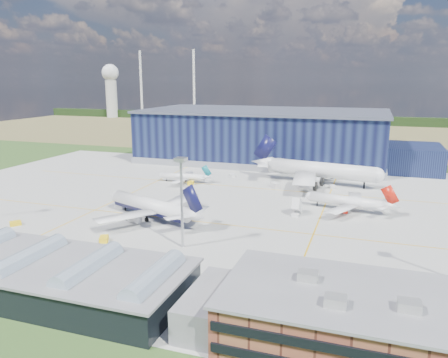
# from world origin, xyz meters

# --- Properties ---
(ground) EXTENTS (600.00, 600.00, 0.00)m
(ground) POSITION_xyz_m (0.00, 0.00, 0.00)
(ground) COLOR #304C1C
(ground) RESTS_ON ground
(apron) EXTENTS (220.00, 160.00, 0.08)m
(apron) POSITION_xyz_m (0.00, 10.00, 0.03)
(apron) COLOR #989994
(apron) RESTS_ON ground
(farmland) EXTENTS (600.00, 220.00, 0.01)m
(farmland) POSITION_xyz_m (0.00, 220.00, 0.00)
(farmland) COLOR olive
(farmland) RESTS_ON ground
(treeline) EXTENTS (600.00, 8.00, 8.00)m
(treeline) POSITION_xyz_m (0.00, 300.00, 4.00)
(treeline) COLOR black
(treeline) RESTS_ON ground
(horizon_dressing) EXTENTS (440.20, 18.00, 70.00)m
(horizon_dressing) POSITION_xyz_m (-191.30, 294.39, 34.20)
(horizon_dressing) COLOR silver
(horizon_dressing) RESTS_ON ground
(hangar) EXTENTS (145.00, 62.00, 26.10)m
(hangar) POSITION_xyz_m (2.81, 94.80, 11.62)
(hangar) COLOR black
(hangar) RESTS_ON ground
(ops_building) EXTENTS (46.00, 23.00, 10.90)m
(ops_building) POSITION_xyz_m (55.01, -60.00, 4.79)
(ops_building) COLOR brown
(ops_building) RESTS_ON ground
(glass_concourse) EXTENTS (78.00, 23.00, 8.60)m
(glass_concourse) POSITION_xyz_m (-6.45, -60.00, 3.69)
(glass_concourse) COLOR black
(glass_concourse) RESTS_ON ground
(light_mast_center) EXTENTS (2.60, 2.60, 23.00)m
(light_mast_center) POSITION_xyz_m (10.00, -30.00, 15.43)
(light_mast_center) COLOR #ADB0B4
(light_mast_center) RESTS_ON ground
(airliner_navy) EXTENTS (51.29, 50.79, 13.03)m
(airliner_navy) POSITION_xyz_m (-8.56, -12.00, 6.52)
(airliner_navy) COLOR white
(airliner_navy) RESTS_ON ground
(airliner_red) EXTENTS (35.57, 35.06, 9.83)m
(airliner_red) POSITION_xyz_m (46.80, 15.85, 4.92)
(airliner_red) COLOR white
(airliner_red) RESTS_ON ground
(airliner_widebody) EXTENTS (63.82, 62.83, 18.09)m
(airliner_widebody) POSITION_xyz_m (34.59, 50.42, 9.05)
(airliner_widebody) COLOR white
(airliner_widebody) RESTS_ON ground
(airliner_regional) EXTENTS (25.08, 24.63, 7.52)m
(airliner_regional) POSITION_xyz_m (-19.04, 34.99, 3.76)
(airliner_regional) COLOR white
(airliner_regional) RESTS_ON ground
(gse_tug_a) EXTENTS (3.40, 3.99, 1.42)m
(gse_tug_a) POSITION_xyz_m (-11.07, -33.09, 0.71)
(gse_tug_a) COLOR yellow
(gse_tug_a) RESTS_ON ground
(gse_tug_b) EXTENTS (3.43, 3.59, 1.30)m
(gse_tug_b) POSITION_xyz_m (-42.78, -30.33, 0.65)
(gse_tug_b) COLOR yellow
(gse_tug_b) RESTS_ON ground
(gse_van_a) EXTENTS (5.25, 3.12, 2.14)m
(gse_van_a) POSITION_xyz_m (-23.26, -4.30, 1.07)
(gse_van_a) COLOR silver
(gse_van_a) RESTS_ON ground
(gse_cart_a) EXTENTS (2.88, 3.54, 1.32)m
(gse_cart_a) POSITION_xyz_m (40.21, 44.21, 0.66)
(gse_cart_a) COLOR silver
(gse_cart_a) RESTS_ON ground
(gse_van_b) EXTENTS (4.60, 4.89, 2.12)m
(gse_van_b) POSITION_xyz_m (18.81, 37.84, 1.06)
(gse_van_b) COLOR silver
(gse_van_b) RESTS_ON ground
(gse_tug_c) EXTENTS (2.54, 3.52, 1.41)m
(gse_tug_c) POSITION_xyz_m (-14.30, 32.21, 0.70)
(gse_tug_c) COLOR yellow
(gse_tug_c) RESTS_ON ground
(gse_cart_b) EXTENTS (3.66, 3.73, 1.36)m
(gse_cart_b) POSITION_xyz_m (-2.81, 50.87, 0.68)
(gse_cart_b) COLOR silver
(gse_cart_b) RESTS_ON ground
(airstair) EXTENTS (2.44, 5.71, 3.61)m
(airstair) POSITION_xyz_m (32.58, 6.86, 1.81)
(airstair) COLOR silver
(airstair) RESTS_ON ground
(car_a) EXTENTS (3.70, 1.57, 1.25)m
(car_a) POSITION_xyz_m (-1.42, -48.00, 0.62)
(car_a) COLOR #99999E
(car_a) RESTS_ON ground
(car_b) EXTENTS (3.66, 2.15, 1.14)m
(car_b) POSITION_xyz_m (34.28, -48.00, 0.57)
(car_b) COLOR #99999E
(car_b) RESTS_ON ground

